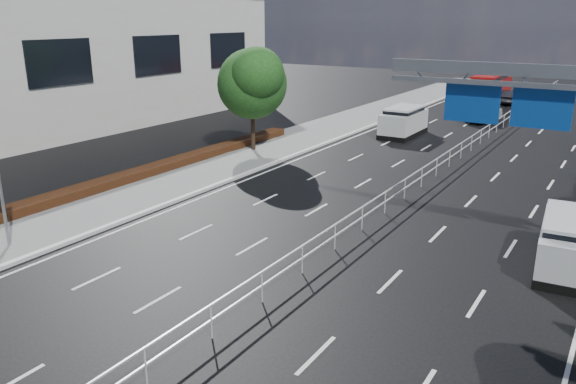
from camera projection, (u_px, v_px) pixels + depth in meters
The scene contains 12 objects.
ground at pixel (230, 325), 15.91m from camera, with size 160.00×160.00×0.00m, color black.
kerb_near at pixel (34, 255), 20.45m from camera, with size 0.25×140.00×0.15m, color silver.
median_fence at pixel (458, 152), 33.95m from camera, with size 0.05×85.00×1.02m.
hedge_near at pixel (72, 193), 26.58m from camera, with size 1.00×36.00×0.44m, color black.
overhead_gantry at pixel (566, 102), 18.95m from camera, with size 10.24×0.38×7.45m.
near_building at pixel (66, 62), 44.18m from camera, with size 12.00×38.00×10.00m, color beige.
near_tree_back at pixel (253, 80), 35.12m from camera, with size 4.84×4.51×6.69m.
white_minivan at pixel (403, 122), 41.03m from camera, with size 2.14×4.91×2.13m.
red_bus at pixel (490, 88), 56.26m from camera, with size 2.36×9.80×2.93m.
near_car_silver at pixel (484, 111), 46.94m from camera, with size 2.03×5.06×1.72m, color silver.
near_car_dark at pixel (508, 97), 56.43m from camera, with size 1.43×4.11×1.35m, color black.
silver_minivan at pixel (570, 243), 19.24m from camera, with size 2.32×4.72×1.90m.
Camera 1 is at (8.86, -11.04, 8.35)m, focal length 35.00 mm.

